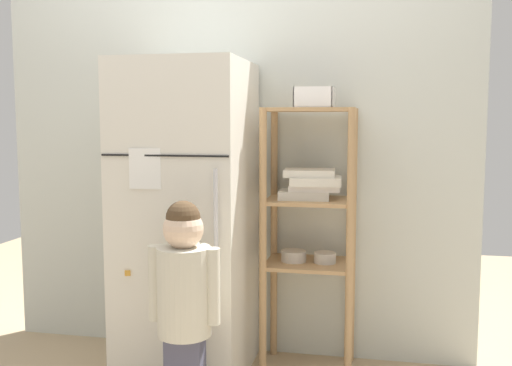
{
  "coord_description": "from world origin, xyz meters",
  "views": [
    {
      "loc": [
        0.76,
        -2.71,
        1.27
      ],
      "look_at": [
        0.2,
        0.02,
        0.97
      ],
      "focal_mm": 41.05,
      "sensor_mm": 36.0,
      "label": 1
    }
  ],
  "objects_px": {
    "pantry_shelf_unit": "(310,209)",
    "refrigerator": "(187,220)",
    "fruit_bin": "(317,100)",
    "child_standing": "(184,291)"
  },
  "relations": [
    {
      "from": "child_standing",
      "to": "pantry_shelf_unit",
      "type": "xyz_separation_m",
      "value": [
        0.44,
        0.64,
        0.26
      ]
    },
    {
      "from": "child_standing",
      "to": "fruit_bin",
      "type": "xyz_separation_m",
      "value": [
        0.47,
        0.63,
        0.79
      ]
    },
    {
      "from": "fruit_bin",
      "to": "child_standing",
      "type": "bearing_deg",
      "value": -126.76
    },
    {
      "from": "pantry_shelf_unit",
      "to": "refrigerator",
      "type": "bearing_deg",
      "value": -166.99
    },
    {
      "from": "child_standing",
      "to": "pantry_shelf_unit",
      "type": "relative_size",
      "value": 0.71
    },
    {
      "from": "fruit_bin",
      "to": "refrigerator",
      "type": "bearing_deg",
      "value": -168.37
    },
    {
      "from": "refrigerator",
      "to": "pantry_shelf_unit",
      "type": "relative_size",
      "value": 1.17
    },
    {
      "from": "refrigerator",
      "to": "fruit_bin",
      "type": "relative_size",
      "value": 7.84
    },
    {
      "from": "child_standing",
      "to": "fruit_bin",
      "type": "height_order",
      "value": "fruit_bin"
    },
    {
      "from": "child_standing",
      "to": "pantry_shelf_unit",
      "type": "bearing_deg",
      "value": 55.33
    }
  ]
}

